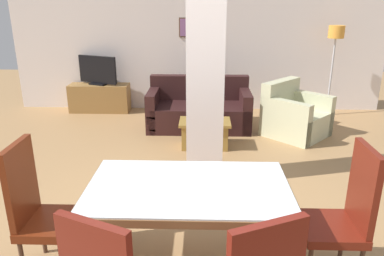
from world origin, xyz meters
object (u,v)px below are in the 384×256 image
(dining_chair_head_right, at_px, (345,212))
(coffee_table, at_px, (205,134))
(dining_chair_head_left, at_px, (39,207))
(bottle, at_px, (195,117))
(floor_lamp, at_px, (335,42))
(sofa, at_px, (199,111))
(tv_stand, at_px, (100,98))
(tv_screen, at_px, (98,71))
(armchair, at_px, (294,117))
(dining_table, at_px, (188,205))

(dining_chair_head_right, distance_m, coffee_table, 2.94)
(dining_chair_head_left, xyz_separation_m, coffee_table, (1.31, 2.72, -0.36))
(dining_chair_head_left, bearing_deg, bottle, 155.59)
(coffee_table, distance_m, floor_lamp, 3.12)
(bottle, bearing_deg, floor_lamp, 36.39)
(coffee_table, bearing_deg, dining_chair_head_right, -68.55)
(coffee_table, relative_size, bottle, 2.97)
(sofa, relative_size, tv_stand, 1.49)
(tv_screen, height_order, floor_lamp, floor_lamp)
(tv_stand, distance_m, floor_lamp, 4.55)
(dining_chair_head_left, height_order, sofa, dining_chair_head_left)
(dining_chair_head_left, relative_size, armchair, 0.91)
(tv_stand, bearing_deg, floor_lamp, -1.73)
(tv_screen, bearing_deg, coffee_table, 160.03)
(sofa, bearing_deg, dining_table, 89.43)
(dining_chair_head_right, height_order, bottle, dining_chair_head_right)
(armchair, height_order, bottle, armchair)
(tv_screen, bearing_deg, floor_lamp, -160.11)
(bottle, distance_m, tv_stand, 2.76)
(dining_chair_head_left, distance_m, sofa, 3.86)
(dining_chair_head_right, relative_size, tv_stand, 0.96)
(armchair, distance_m, bottle, 1.76)
(armchair, relative_size, coffee_table, 1.61)
(coffee_table, relative_size, floor_lamp, 0.45)
(dining_table, relative_size, dining_chair_head_left, 1.41)
(bottle, xyz_separation_m, tv_screen, (-1.92, 1.96, 0.30))
(coffee_table, relative_size, tv_stand, 0.65)
(sofa, height_order, coffee_table, sofa)
(coffee_table, height_order, tv_stand, tv_stand)
(dining_chair_head_right, distance_m, floor_lamp, 4.67)
(bottle, bearing_deg, dining_chair_head_right, -64.97)
(dining_chair_head_left, xyz_separation_m, armchair, (2.77, 3.30, -0.27))
(dining_chair_head_right, height_order, floor_lamp, floor_lamp)
(dining_chair_head_right, relative_size, floor_lamp, 0.66)
(dining_table, relative_size, armchair, 1.28)
(tv_stand, bearing_deg, dining_chair_head_right, -55.46)
(tv_stand, bearing_deg, sofa, -24.52)
(floor_lamp, bearing_deg, tv_stand, 178.27)
(dining_chair_head_right, relative_size, coffee_table, 1.47)
(dining_chair_head_right, distance_m, sofa, 3.85)
(dining_table, distance_m, tv_stand, 4.95)
(tv_screen, bearing_deg, dining_chair_head_right, 146.16)
(sofa, bearing_deg, tv_stand, -24.52)
(tv_screen, relative_size, floor_lamp, 0.47)
(dining_table, height_order, dining_chair_head_right, dining_chair_head_right)
(dining_chair_head_left, height_order, tv_screen, dining_chair_head_left)
(sofa, bearing_deg, dining_chair_head_left, 71.60)
(armchair, height_order, tv_screen, tv_screen)
(dining_chair_head_right, xyz_separation_m, tv_stand, (-3.13, 4.55, -0.30))
(bottle, relative_size, tv_stand, 0.22)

